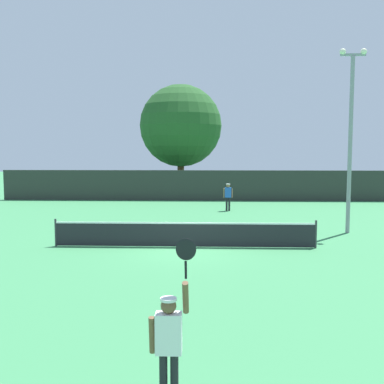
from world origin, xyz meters
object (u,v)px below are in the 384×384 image
(large_tree, at_px, (181,126))
(player_serving, at_px, (170,335))
(player_receiving, at_px, (228,194))
(tennis_ball, at_px, (212,231))
(parked_car_near, at_px, (219,185))
(light_pole, at_px, (351,130))

(large_tree, bearing_deg, player_serving, -86.73)
(player_receiving, distance_m, tennis_ball, 7.31)
(tennis_ball, distance_m, parked_car_near, 17.78)
(tennis_ball, distance_m, light_pole, 7.65)
(player_receiving, height_order, large_tree, large_tree)
(player_receiving, height_order, light_pole, light_pole)
(player_serving, bearing_deg, light_pole, 64.02)
(tennis_ball, xyz_separation_m, parked_car_near, (0.74, 17.75, 0.74))
(large_tree, bearing_deg, parked_car_near, 6.72)
(light_pole, distance_m, large_tree, 19.47)
(tennis_ball, relative_size, light_pole, 0.01)
(large_tree, bearing_deg, player_receiving, -70.82)
(light_pole, xyz_separation_m, large_tree, (-8.63, 17.42, 1.11))
(tennis_ball, bearing_deg, player_serving, -92.92)
(player_serving, xyz_separation_m, large_tree, (-1.80, 31.44, 4.67))
(tennis_ball, relative_size, large_tree, 0.01)
(player_receiving, distance_m, large_tree, 11.78)
(light_pole, xyz_separation_m, parked_car_near, (-5.37, 17.80, -3.86))
(parked_car_near, bearing_deg, player_receiving, -82.39)
(light_pole, height_order, parked_car_near, light_pole)
(player_serving, distance_m, tennis_ball, 14.13)
(large_tree, xyz_separation_m, parked_car_near, (3.26, 0.38, -4.97))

